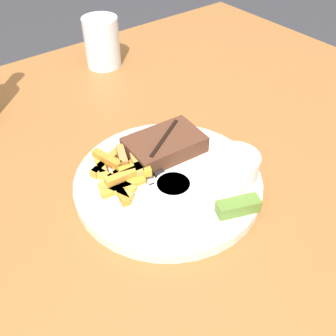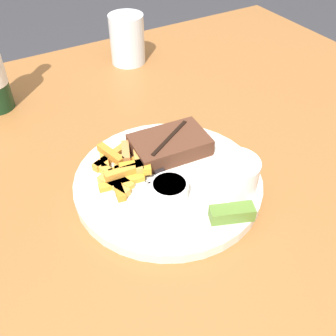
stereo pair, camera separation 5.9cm
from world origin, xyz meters
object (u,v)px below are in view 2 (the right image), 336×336
Objects in this scene: dipping_sauce_cup at (169,190)px; fork_utensil at (121,191)px; pickle_spear at (232,213)px; steak_portion at (170,145)px; knife_utensil at (156,164)px; coleslaw_cup at (235,173)px; drinking_glass at (127,39)px; dinner_plate at (168,182)px.

dipping_sauce_cup is 0.40× the size of fork_utensil.
pickle_spear is 0.48× the size of fork_utensil.
steak_portion is at bearing 29.06° from fork_utensil.
pickle_spear is 0.15m from knife_utensil.
coleslaw_cup is 0.64× the size of drinking_glass.
steak_portion reaches higher than dinner_plate.
pickle_spear reaches higher than dinner_plate.
fork_utensil is at bearing 173.01° from dinner_plate.
coleslaw_cup is 0.10m from dipping_sauce_cup.
dipping_sauce_cup is at bearing -117.37° from dinner_plate.
pickle_spear is at bearing -73.28° from dinner_plate.
knife_utensil is (0.07, 0.03, 0.00)m from fork_utensil.
fork_utensil is (-0.15, 0.08, -0.03)m from coleslaw_cup.
dipping_sauce_cup is 0.33× the size of knife_utensil.
steak_portion is (0.03, 0.05, 0.02)m from dinner_plate.
coleslaw_cup reaches higher than dinner_plate.
fork_utensil is at bearing 140.73° from dipping_sauce_cup.
pickle_spear is at bearing -55.52° from dipping_sauce_cup.
drinking_glass is (0.13, 0.38, 0.03)m from knife_utensil.
steak_portion is at bearing 57.23° from dinner_plate.
coleslaw_cup is at bearing -96.99° from drinking_glass.
coleslaw_cup is 0.13m from knife_utensil.
coleslaw_cup reaches higher than knife_utensil.
dipping_sauce_cup is at bearing 162.45° from coleslaw_cup.
knife_utensil is at bearing 26.45° from fork_utensil.
steak_portion is at bearing -105.28° from drinking_glass.
pickle_spear is 0.16m from fork_utensil.
dipping_sauce_cup is 0.09m from pickle_spear.
coleslaw_cup is 1.30× the size of dipping_sauce_cup.
drinking_glass reaches higher than dinner_plate.
dinner_plate is 0.08m from fork_utensil.
pickle_spear is (0.05, -0.08, -0.01)m from dipping_sauce_cup.
dinner_plate is at bearing 62.63° from dipping_sauce_cup.
drinking_glass is (0.13, 0.41, 0.05)m from dinner_plate.
pickle_spear is (-0.04, -0.05, -0.02)m from coleslaw_cup.
dipping_sauce_cup is 0.49× the size of drinking_glass.
pickle_spear is (0.03, -0.11, 0.02)m from dinner_plate.
steak_portion is 0.13m from coleslaw_cup.
dinner_plate is 0.11m from coleslaw_cup.
coleslaw_cup is at bearing -129.46° from knife_utensil.
knife_utensil is 1.49× the size of drinking_glass.
steak_portion is at bearing 59.35° from dipping_sauce_cup.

